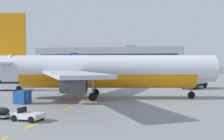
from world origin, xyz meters
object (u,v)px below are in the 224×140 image
(airliner_mid_left, at_px, (52,68))
(ground_power_truck, at_px, (194,80))
(apron_shuttle_bus, at_px, (0,81))
(fuel_service_truck, at_px, (19,79))
(uld_cargo_container, at_px, (22,97))
(airliner_foreground, at_px, (104,71))

(airliner_mid_left, relative_size, ground_power_truck, 4.01)
(apron_shuttle_bus, bearing_deg, fuel_service_truck, 101.32)
(apron_shuttle_bus, xyz_separation_m, uld_cargo_container, (12.70, -14.34, -0.95))
(airliner_mid_left, height_order, fuel_service_truck, airliner_mid_left)
(uld_cargo_container, bearing_deg, airliner_mid_left, 111.40)
(ground_power_truck, bearing_deg, apron_shuttle_bus, -163.15)
(fuel_service_truck, distance_m, ground_power_truck, 38.00)
(uld_cargo_container, bearing_deg, ground_power_truck, 47.36)
(airliner_foreground, height_order, apron_shuttle_bus, airliner_foreground)
(airliner_mid_left, relative_size, apron_shuttle_bus, 2.33)
(airliner_mid_left, xyz_separation_m, fuel_service_truck, (19.61, -63.06, -1.62))
(airliner_foreground, height_order, fuel_service_truck, airliner_foreground)
(airliner_mid_left, bearing_deg, uld_cargo_container, -68.60)
(airliner_foreground, distance_m, airliner_mid_left, 91.70)
(airliner_foreground, bearing_deg, uld_cargo_container, -142.23)
(uld_cargo_container, bearing_deg, fuel_service_truck, 120.91)
(fuel_service_truck, xyz_separation_m, ground_power_truck, (38.00, 0.55, 0.00))
(fuel_service_truck, relative_size, ground_power_truck, 1.03)
(ground_power_truck, bearing_deg, fuel_service_truck, -179.17)
(fuel_service_truck, bearing_deg, ground_power_truck, 0.83)
(apron_shuttle_bus, distance_m, fuel_service_truck, 10.54)
(airliner_mid_left, height_order, ground_power_truck, airliner_mid_left)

